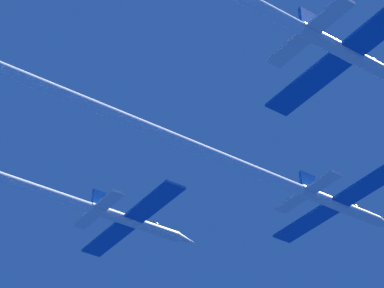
# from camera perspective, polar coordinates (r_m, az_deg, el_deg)

# --- Properties ---
(jet_lead) EXTENTS (16.97, 58.16, 2.81)m
(jet_lead) POSITION_cam_1_polar(r_m,az_deg,el_deg) (70.77, 0.44, -0.29)
(jet_lead) COLOR silver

